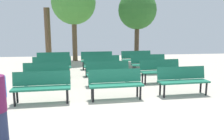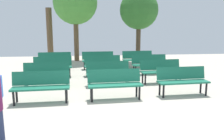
% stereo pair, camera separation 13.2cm
% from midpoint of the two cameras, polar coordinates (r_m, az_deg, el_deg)
% --- Properties ---
extents(ground_plane, '(24.00, 24.00, 0.00)m').
position_cam_midpoint_polar(ground_plane, '(5.49, 3.71, -12.00)').
color(ground_plane, '#B2A899').
extents(bench_r0_c0, '(1.62, 0.55, 0.87)m').
position_cam_midpoint_polar(bench_r0_c0, '(6.76, -17.68, -3.61)').
color(bench_r0_c0, '#19664C').
rests_on(bench_r0_c0, ground_plane).
extents(bench_r0_c1, '(1.62, 0.56, 0.87)m').
position_cam_midpoint_polar(bench_r0_c1, '(6.79, 0.35, -3.04)').
color(bench_r0_c1, '#19664C').
rests_on(bench_r0_c1, ground_plane).
extents(bench_r0_c2, '(1.62, 0.56, 0.87)m').
position_cam_midpoint_polar(bench_r0_c2, '(7.52, 16.73, -2.13)').
color(bench_r0_c2, '#19664C').
rests_on(bench_r0_c2, ground_plane).
extents(bench_r1_c0, '(1.63, 0.58, 0.87)m').
position_cam_midpoint_polar(bench_r1_c0, '(8.39, -16.49, -0.81)').
color(bench_r1_c0, '#19664C').
rests_on(bench_r1_c0, ground_plane).
extents(bench_r1_c1, '(1.62, 0.57, 0.87)m').
position_cam_midpoint_polar(bench_r1_c1, '(8.37, -1.42, -0.40)').
color(bench_r1_c1, '#19664C').
rests_on(bench_r1_c1, ground_plane).
extents(bench_r1_c2, '(1.63, 0.61, 0.87)m').
position_cam_midpoint_polar(bench_r1_c2, '(8.97, 11.63, 0.14)').
color(bench_r1_c2, '#19664C').
rests_on(bench_r1_c2, ground_plane).
extents(bench_r2_c0, '(1.63, 0.60, 0.87)m').
position_cam_midpoint_polar(bench_r2_c0, '(10.02, -15.13, 1.08)').
color(bench_r2_c0, '#19664C').
rests_on(bench_r2_c0, ground_plane).
extents(bench_r2_c1, '(1.62, 0.54, 0.87)m').
position_cam_midpoint_polar(bench_r2_c1, '(10.05, -2.88, 1.48)').
color(bench_r2_c1, '#19664C').
rests_on(bench_r2_c1, ground_plane).
extents(bench_r2_c2, '(1.61, 0.52, 0.87)m').
position_cam_midpoint_polar(bench_r2_c2, '(10.53, 8.77, 1.79)').
color(bench_r2_c2, '#19664C').
rests_on(bench_r2_c2, ground_plane).
extents(bench_r3_c0, '(1.63, 0.59, 0.87)m').
position_cam_midpoint_polar(bench_r3_c0, '(11.65, -14.73, 2.42)').
color(bench_r3_c0, '#19664C').
rests_on(bench_r3_c0, ground_plane).
extents(bench_r3_c1, '(1.61, 0.52, 0.87)m').
position_cam_midpoint_polar(bench_r3_c1, '(11.65, -4.12, 2.74)').
color(bench_r3_c1, '#19664C').
rests_on(bench_r3_c1, ground_plane).
extents(bench_r3_c2, '(1.63, 0.59, 0.87)m').
position_cam_midpoint_polar(bench_r3_c2, '(12.04, 5.87, 2.97)').
color(bench_r3_c2, '#19664C').
rests_on(bench_r3_c2, ground_plane).
extents(tree_0, '(2.69, 2.69, 4.94)m').
position_cam_midpoint_polar(tree_0, '(14.62, -9.85, 16.26)').
color(tree_0, brown).
rests_on(tree_0, ground_plane).
extents(tree_1, '(2.28, 2.28, 4.24)m').
position_cam_midpoint_polar(tree_1, '(14.03, 6.07, 14.57)').
color(tree_1, '#4C3A28').
rests_on(tree_1, ground_plane).
extents(tree_2, '(0.38, 0.38, 3.32)m').
position_cam_midpoint_polar(tree_2, '(15.58, -15.98, 8.65)').
color(tree_2, brown).
rests_on(tree_2, ground_plane).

